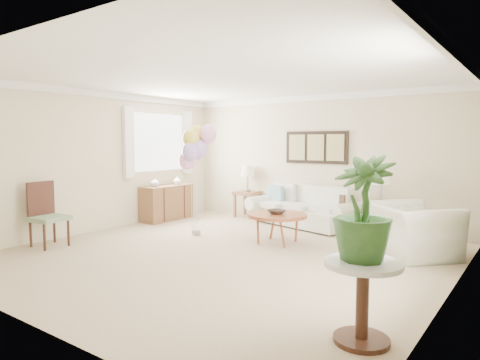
{
  "coord_description": "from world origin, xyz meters",
  "views": [
    {
      "loc": [
        3.8,
        -4.93,
        1.65
      ],
      "look_at": [
        -0.19,
        0.6,
        1.05
      ],
      "focal_mm": 32.0,
      "sensor_mm": 36.0,
      "label": 1
    }
  ],
  "objects": [
    {
      "name": "lamp_left",
      "position": [
        -1.56,
        2.8,
        1.01
      ],
      "size": [
        0.32,
        0.32,
        0.57
      ],
      "color": "gray",
      "rests_on": "end_table_left"
    },
    {
      "name": "vase_sage",
      "position": [
        -2.74,
        1.8,
        0.83
      ],
      "size": [
        0.18,
        0.18,
        0.18
      ],
      "primitive_type": "imported",
      "rotation": [
        0.0,
        0.0,
        -0.07
      ],
      "color": "silver",
      "rests_on": "credenza"
    },
    {
      "name": "wall_art_triptych",
      "position": [
        0.0,
        2.96,
        1.55
      ],
      "size": [
        1.35,
        0.06,
        0.65
      ],
      "color": "black",
      "rests_on": "ground"
    },
    {
      "name": "ground_plane",
      "position": [
        0.0,
        0.0,
        0.0
      ],
      "size": [
        6.0,
        6.0,
        0.0
      ],
      "primitive_type": "plane",
      "color": "tan"
    },
    {
      "name": "accent_chair",
      "position": [
        -2.64,
        -1.28,
        0.53
      ],
      "size": [
        0.56,
        0.56,
        1.03
      ],
      "color": "gray",
      "rests_on": "ground"
    },
    {
      "name": "decor_bowl",
      "position": [
        0.26,
        1.0,
        0.52
      ],
      "size": [
        0.33,
        0.33,
        0.07
      ],
      "primitive_type": "imported",
      "rotation": [
        0.0,
        0.0,
        -0.19
      ],
      "color": "#2C231D",
      "rests_on": "coffee_table"
    },
    {
      "name": "potted_plant",
      "position": [
        2.6,
        -1.56,
        1.12
      ],
      "size": [
        0.55,
        0.55,
        0.86
      ],
      "primitive_type": "imported",
      "rotation": [
        0.0,
        0.0,
        -0.15
      ],
      "color": "#254621",
      "rests_on": "side_table"
    },
    {
      "name": "sofa",
      "position": [
        -0.06,
        2.61,
        0.31
      ],
      "size": [
        2.34,
        1.27,
        0.8
      ],
      "color": "silver",
      "rests_on": "ground"
    },
    {
      "name": "vase_white",
      "position": [
        -2.74,
        1.15,
        0.83
      ],
      "size": [
        0.24,
        0.24,
        0.19
      ],
      "primitive_type": "imported",
      "rotation": [
        0.0,
        0.0,
        -0.42
      ],
      "color": "silver",
      "rests_on": "credenza"
    },
    {
      "name": "room_shell",
      "position": [
        -0.11,
        0.09,
        1.63
      ],
      "size": [
        6.04,
        6.04,
        2.6
      ],
      "color": "beige",
      "rests_on": "ground"
    },
    {
      "name": "lamp_right",
      "position": [
        1.41,
        2.71,
        1.01
      ],
      "size": [
        0.36,
        0.36,
        0.63
      ],
      "color": "gray",
      "rests_on": "end_table_right"
    },
    {
      "name": "coffee_table",
      "position": [
        0.26,
        1.04,
        0.45
      ],
      "size": [
        0.97,
        0.97,
        0.49
      ],
      "color": "brown",
      "rests_on": "ground"
    },
    {
      "name": "end_table_left",
      "position": [
        -1.56,
        2.8,
        0.48
      ],
      "size": [
        0.53,
        0.48,
        0.57
      ],
      "color": "brown",
      "rests_on": "ground"
    },
    {
      "name": "armchair",
      "position": [
        2.23,
        1.5,
        0.38
      ],
      "size": [
        1.54,
        1.53,
        0.75
      ],
      "primitive_type": "imported",
      "rotation": [
        0.0,
        0.0,
        2.38
      ],
      "color": "silver",
      "rests_on": "ground"
    },
    {
      "name": "credenza",
      "position": [
        -2.76,
        1.5,
        0.37
      ],
      "size": [
        0.46,
        1.2,
        0.74
      ],
      "color": "brown",
      "rests_on": "ground"
    },
    {
      "name": "side_table",
      "position": [
        2.62,
        -1.58,
        0.52
      ],
      "size": [
        0.63,
        0.63,
        0.68
      ],
      "color": "silver",
      "rests_on": "ground"
    },
    {
      "name": "balloon_cluster",
      "position": [
        -1.22,
        0.7,
        1.6
      ],
      "size": [
        0.62,
        0.57,
        1.97
      ],
      "color": "gray",
      "rests_on": "ground"
    },
    {
      "name": "end_table_right",
      "position": [
        1.41,
        2.71,
        0.44
      ],
      "size": [
        0.49,
        0.44,
        0.53
      ],
      "color": "brown",
      "rests_on": "ground"
    }
  ]
}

